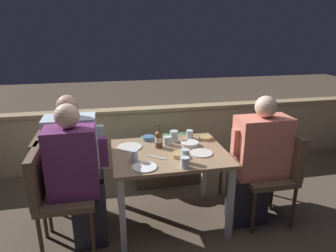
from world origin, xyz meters
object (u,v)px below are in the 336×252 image
object	(u,v)px
person_purple_stripe	(78,177)
chair_left_far	(55,171)
person_blue_shirt	(78,162)
person_coral_top	(257,162)
chair_right_far	(257,154)
beer_bottle	(159,138)
chair_right_near	(276,167)
chair_left_near	(53,189)

from	to	relation	value
person_purple_stripe	chair_left_far	bearing A→B (deg)	125.94
person_blue_shirt	person_coral_top	size ratio (longest dim) A/B	1.01
chair_right_far	person_coral_top	bearing A→B (deg)	-118.33
person_blue_shirt	beer_bottle	size ratio (longest dim) A/B	5.35
chair_right_near	person_purple_stripe	bearing A→B (deg)	-179.83
person_blue_shirt	beer_bottle	distance (m)	0.76
person_coral_top	beer_bottle	size ratio (longest dim) A/B	5.29
person_purple_stripe	chair_right_far	size ratio (longest dim) A/B	1.40
chair_right_far	beer_bottle	xyz separation A→B (m)	(-1.02, -0.05, 0.27)
chair_left_far	person_coral_top	bearing A→B (deg)	-9.83
chair_left_near	chair_right_far	size ratio (longest dim) A/B	1.00
person_blue_shirt	beer_bottle	bearing A→B (deg)	-4.35
person_blue_shirt	person_coral_top	distance (m)	1.62
chair_left_far	chair_right_near	bearing A→B (deg)	-8.85
chair_right_near	chair_right_far	xyz separation A→B (m)	(-0.04, 0.31, 0.00)
chair_left_near	beer_bottle	size ratio (longest dim) A/B	3.81
person_purple_stripe	chair_right_near	bearing A→B (deg)	0.17
person_blue_shirt	chair_right_far	bearing A→B (deg)	-0.14
person_blue_shirt	chair_right_near	distance (m)	1.82
person_coral_top	beer_bottle	distance (m)	0.92
chair_right_near	beer_bottle	xyz separation A→B (m)	(-1.06, 0.25, 0.27)
chair_right_near	person_coral_top	size ratio (longest dim) A/B	0.72
chair_left_far	chair_right_near	size ratio (longest dim) A/B	1.00
chair_left_near	person_coral_top	size ratio (longest dim) A/B	0.72
chair_left_near	person_coral_top	world-z (taller)	person_coral_top
person_blue_shirt	person_coral_top	bearing A→B (deg)	-11.04
chair_left_near	chair_right_near	bearing A→B (deg)	0.15
chair_right_near	person_coral_top	bearing A→B (deg)	-180.00
person_coral_top	chair_right_near	bearing A→B (deg)	0.00
chair_right_far	beer_bottle	bearing A→B (deg)	-177.10
chair_right_near	person_coral_top	world-z (taller)	person_coral_top
chair_left_far	person_purple_stripe	bearing A→B (deg)	-54.06
beer_bottle	chair_left_near	bearing A→B (deg)	-164.05
beer_bottle	person_blue_shirt	bearing A→B (deg)	175.65
person_purple_stripe	beer_bottle	xyz separation A→B (m)	(0.71, 0.26, 0.18)
chair_left_far	person_coral_top	world-z (taller)	person_coral_top
chair_left_far	beer_bottle	world-z (taller)	beer_bottle
chair_left_near	person_purple_stripe	size ratio (longest dim) A/B	0.71
person_purple_stripe	person_blue_shirt	distance (m)	0.32
chair_left_near	chair_right_far	bearing A→B (deg)	9.17
person_purple_stripe	person_coral_top	world-z (taller)	person_purple_stripe
chair_left_near	person_coral_top	distance (m)	1.77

